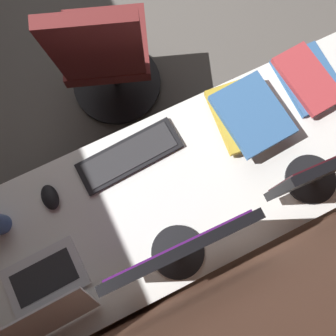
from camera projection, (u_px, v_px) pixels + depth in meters
desk at (173, 196)px, 1.42m from camera, size 2.05×0.66×0.73m
drawer_pedestal at (115, 240)px, 1.68m from camera, size 0.40×0.51×0.69m
monitor_primary at (180, 251)px, 1.07m from camera, size 0.48×0.20×0.42m
monitor_secondary at (336, 165)px, 1.15m from camera, size 0.47×0.20×0.39m
laptop_leftmost at (47, 292)px, 1.22m from camera, size 0.29×0.29×0.18m
keyboard_main at (129, 156)px, 1.38m from camera, size 0.43×0.16×0.02m
mouse_main at (50, 197)px, 1.33m from camera, size 0.06×0.10×0.03m
book_stack_near at (248, 115)px, 1.38m from camera, size 0.27×0.33×0.09m
book_stack_far at (308, 79)px, 1.45m from camera, size 0.23×0.31×0.05m
office_chair at (107, 58)px, 1.80m from camera, size 0.56×0.61×0.97m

